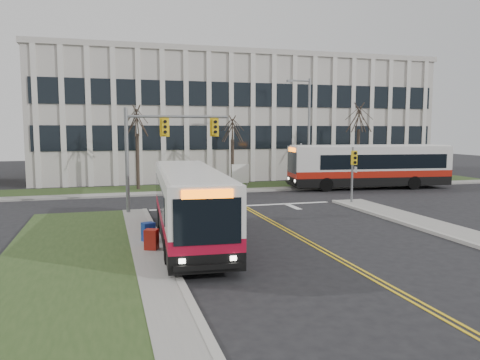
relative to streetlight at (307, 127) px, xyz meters
name	(u,v)px	position (x,y,z in m)	size (l,w,h in m)	color
ground	(291,233)	(-8.03, -16.20, -5.19)	(120.00, 120.00, 0.00)	black
grass_verge	(60,283)	(-18.03, -21.20, -5.13)	(5.00, 26.00, 0.12)	#2D441D
sidewalk_west	(155,274)	(-15.03, -21.20, -5.12)	(1.20, 26.00, 0.14)	#9E9B93
sidewalk_cross	(277,189)	(-3.03, -1.00, -5.12)	(44.00, 1.60, 0.14)	#9E9B93
building_lawn	(266,185)	(-3.03, 1.80, -5.13)	(44.00, 5.00, 0.12)	#2D441D
office_building	(231,120)	(-3.03, 13.80, 0.81)	(40.00, 16.00, 12.00)	beige
mast_arm_signal	(156,141)	(-13.65, -9.04, -0.94)	(6.11, 0.38, 6.20)	slate
signal_pole_near	(353,167)	(-0.83, -9.30, -2.69)	(0.34, 0.39, 3.80)	slate
signal_pole_far	(301,159)	(-0.83, -0.80, -2.69)	(0.34, 0.39, 3.80)	slate
streetlight	(307,127)	(0.00, 0.00, 0.00)	(2.15, 0.25, 9.20)	slate
directory_sign	(240,174)	(-5.53, 1.30, -4.02)	(1.50, 0.12, 2.00)	slate
tree_left	(137,122)	(-14.03, 1.80, 0.32)	(1.80, 1.80, 7.70)	#42352B
tree_mid	(232,130)	(-6.03, 2.00, -0.31)	(1.80, 1.80, 6.82)	#42352B
tree_right	(359,119)	(5.97, 1.80, 0.71)	(1.80, 1.80, 8.25)	#42352B
bus_main	(189,206)	(-12.99, -16.44, -3.63)	(2.55, 11.77, 3.14)	silver
bus_cross	(369,167)	(4.73, -2.20, -3.41)	(2.90, 13.40, 3.57)	silver
newspaper_box_blue	(148,233)	(-14.83, -16.60, -4.72)	(0.50, 0.45, 0.95)	navy
newspaper_box_red	(152,241)	(-14.83, -18.04, -4.72)	(0.50, 0.45, 0.95)	#A11E14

